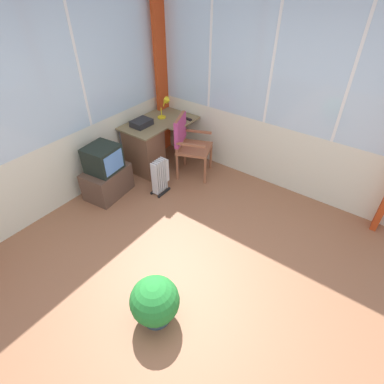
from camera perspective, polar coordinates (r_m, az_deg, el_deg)
name	(u,v)px	position (r m, az deg, el deg)	size (l,w,h in m)	color
ground	(196,292)	(3.44, 0.82, -18.14)	(5.52, 5.70, 0.06)	#935F40
north_window_panel	(30,116)	(4.10, -27.80, 12.44)	(4.52, 0.07, 2.70)	silver
east_window_panel	(303,101)	(4.28, 19.97, 15.56)	(0.07, 4.70, 2.70)	silver
curtain_corner	(162,75)	(5.25, -5.60, 20.84)	(0.27, 0.07, 2.60)	#BA3D17
desk	(145,148)	(4.95, -8.68, 8.06)	(1.11, 0.78, 0.75)	olive
desk_lamp	(167,104)	(5.01, -4.74, 15.90)	(0.23, 0.20, 0.33)	yellow
tv_remote	(188,119)	(4.98, -0.82, 13.42)	(0.04, 0.15, 0.02)	black
paper_tray	(141,123)	(4.83, -9.36, 12.53)	(0.30, 0.23, 0.09)	#232325
wooden_armchair	(186,139)	(4.72, -1.08, 9.81)	(0.63, 0.63, 0.96)	#99593B
tv_on_stand	(106,174)	(4.54, -15.66, 3.27)	(0.69, 0.51, 0.78)	brown
space_heater	(161,176)	(4.48, -5.85, 3.02)	(0.31, 0.18, 0.54)	silver
potted_plant	(155,302)	(3.04, -6.90, -19.54)	(0.47, 0.47, 0.52)	#354F5B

